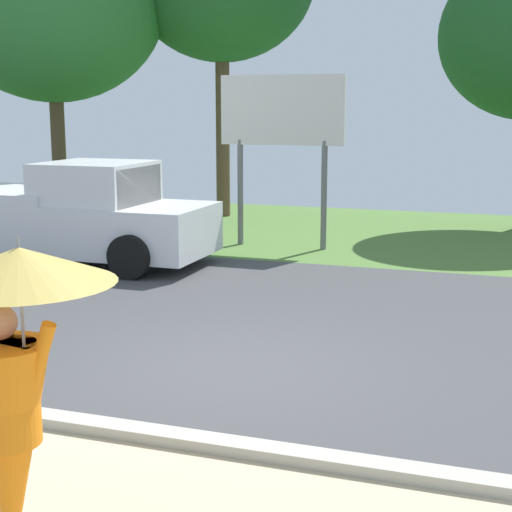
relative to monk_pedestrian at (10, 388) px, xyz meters
The scene contains 4 objects.
ground_plane 7.00m from the monk_pedestrian, 90.95° to the left, with size 40.00×22.00×0.20m.
monk_pedestrian is the anchor object (origin of this frame).
pickup_truck 10.03m from the monk_pedestrian, 119.62° to the left, with size 5.20×2.28×1.88m.
roadside_billboard 11.70m from the monk_pedestrian, 98.80° to the left, with size 2.60×0.12×3.50m.
Camera 1 is at (3.07, -7.83, 2.90)m, focal length 55.04 mm.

